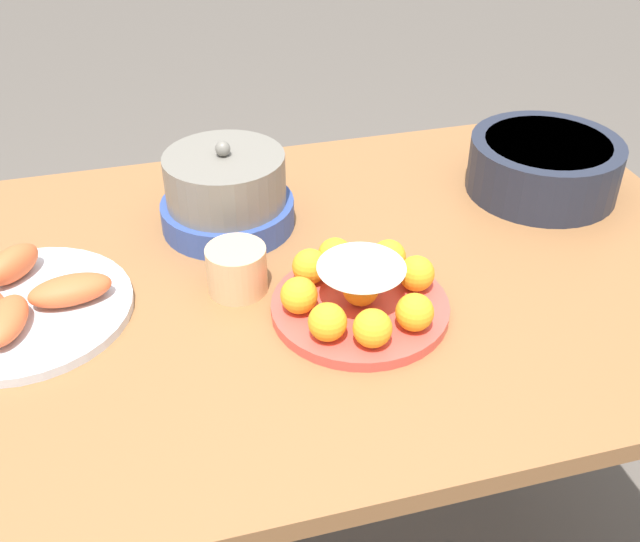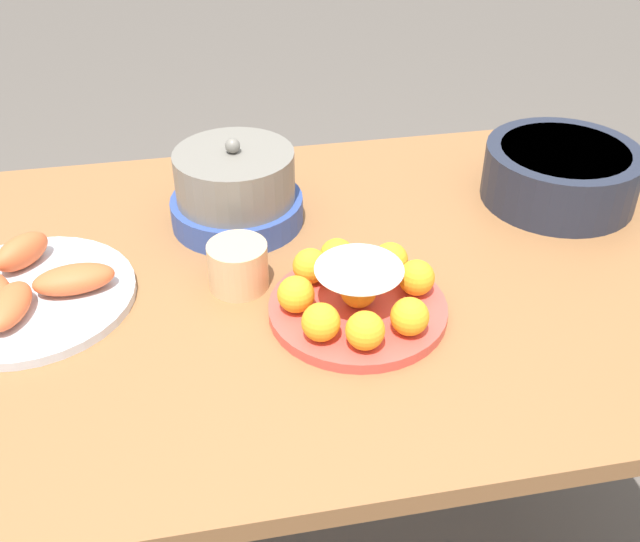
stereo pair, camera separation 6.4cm
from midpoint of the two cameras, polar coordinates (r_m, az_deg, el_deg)
dining_table at (r=1.18m, az=-1.01°, el=-4.28°), size 1.40×0.85×0.76m
cake_plate at (r=1.03m, az=4.60°, el=-1.87°), size 0.25×0.25×0.09m
serving_bowl at (r=1.36m, az=19.16°, el=7.07°), size 0.26×0.26×0.10m
seafood_platter at (r=1.13m, az=-19.83°, el=-1.46°), size 0.30×0.30×0.06m
cup_near at (r=1.08m, az=-4.59°, el=0.36°), size 0.09×0.09×0.07m
warming_pot at (r=1.22m, az=-4.95°, el=6.15°), size 0.22×0.22×0.15m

